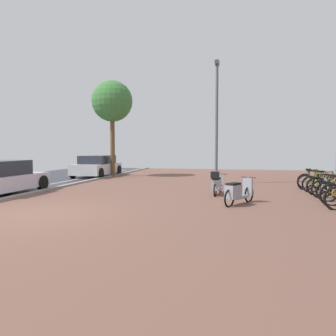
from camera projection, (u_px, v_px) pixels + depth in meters
name	position (u px, v px, depth m)	size (l,w,h in m)	color
ground	(82.00, 217.00, 8.64)	(21.00, 40.00, 0.13)	#2E2E38
bicycle_rack_03	(331.00, 189.00, 11.59)	(1.27, 0.47, 0.94)	black
bicycle_rack_04	(326.00, 186.00, 12.35)	(1.41, 0.48, 1.01)	black
bicycle_rack_05	(320.00, 184.00, 13.13)	(1.35, 0.48, 0.96)	black
bicycle_rack_06	(313.00, 182.00, 13.91)	(1.28, 0.48, 0.93)	black
bicycle_rack_07	(312.00, 181.00, 14.65)	(1.28, 0.48, 0.93)	black
scooter_near	(237.00, 192.00, 10.34)	(0.97, 1.61, 0.85)	black
scooter_mid	(217.00, 184.00, 12.52)	(0.53, 1.78, 0.94)	black
parked_car_far	(97.00, 166.00, 20.86)	(1.94, 3.99, 1.30)	silver
lamp_post	(217.00, 116.00, 16.18)	(0.20, 0.52, 5.97)	slate
street_tree	(112.00, 102.00, 20.52)	(2.52, 2.52, 5.92)	brown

